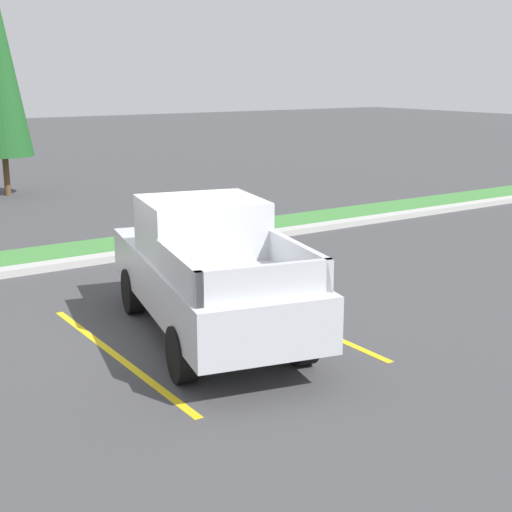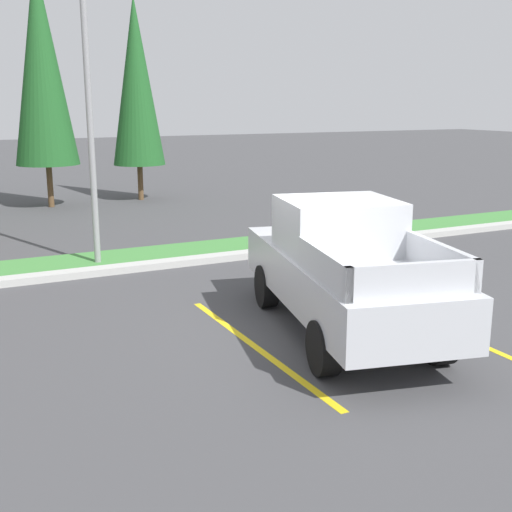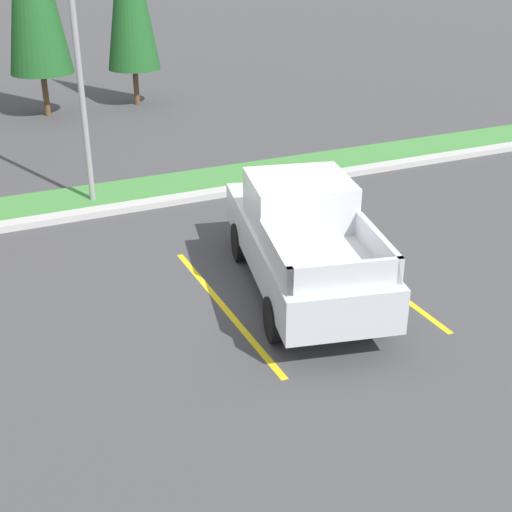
% 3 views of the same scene
% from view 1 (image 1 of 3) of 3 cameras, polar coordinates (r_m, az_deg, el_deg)
% --- Properties ---
extents(ground_plane, '(120.00, 120.00, 0.00)m').
position_cam_1_polar(ground_plane, '(11.56, -5.97, -6.10)').
color(ground_plane, '#424244').
extents(parking_line_near, '(0.12, 4.80, 0.01)m').
position_cam_1_polar(parking_line_near, '(10.85, -10.78, -7.61)').
color(parking_line_near, yellow).
rests_on(parking_line_near, ground).
extents(parking_line_far, '(0.12, 4.80, 0.01)m').
position_cam_1_polar(parking_line_far, '(12.31, 2.60, -4.75)').
color(parking_line_far, yellow).
rests_on(parking_line_far, ground).
extents(curb_strip, '(56.00, 0.40, 0.15)m').
position_cam_1_polar(curb_strip, '(15.94, -14.52, -0.58)').
color(curb_strip, '#B2B2AD').
rests_on(curb_strip, ground).
extents(grass_median, '(56.00, 1.80, 0.06)m').
position_cam_1_polar(grass_median, '(16.97, -15.77, 0.05)').
color(grass_median, '#42843D').
rests_on(grass_median, ground).
extents(pickup_truck_main, '(3.02, 5.51, 2.10)m').
position_cam_1_polar(pickup_truck_main, '(11.23, -3.81, -1.07)').
color(pickup_truck_main, black).
rests_on(pickup_truck_main, ground).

